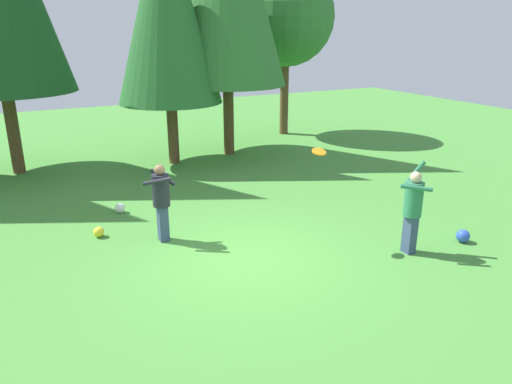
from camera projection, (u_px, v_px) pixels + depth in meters
ground_plane at (245, 258)px, 9.16m from camera, size 40.00×40.00×0.00m
person_thrower at (413, 205)px, 9.09m from camera, size 0.66×0.67×1.78m
person_catcher at (161, 197)px, 9.63m from camera, size 0.71×0.69×1.59m
frisbee at (319, 152)px, 9.08m from camera, size 0.29×0.29×0.10m
ball_yellow at (99, 232)px, 10.04m from camera, size 0.22×0.22×0.22m
ball_white at (120, 208)px, 11.34m from camera, size 0.23×0.23×0.23m
ball_blue at (463, 236)px, 9.80m from camera, size 0.27×0.27×0.27m
tree_center at (166, 7)px, 14.07m from camera, size 3.12×3.12×7.45m
tree_far_right at (286, 17)px, 18.36m from camera, size 3.70×3.70×6.32m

